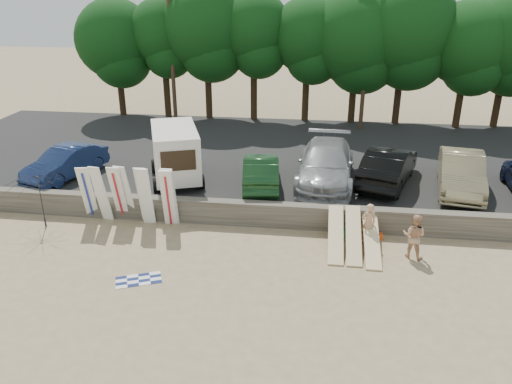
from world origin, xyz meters
TOP-DOWN VIEW (x-y plane):
  - ground at (0.00, 0.00)m, footprint 120.00×120.00m
  - seawall at (0.00, 3.00)m, footprint 44.00×0.50m
  - parking_lot at (0.00, 10.50)m, footprint 44.00×14.50m
  - treeline at (0.84, 17.51)m, footprint 33.83×6.35m
  - utility_poles at (2.00, 16.00)m, footprint 25.80×0.26m
  - box_trailer at (-7.03, 5.77)m, footprint 3.19×4.33m
  - car_0 at (-12.28, 5.43)m, footprint 2.75×4.63m
  - car_1 at (-3.06, 5.55)m, footprint 2.06×4.55m
  - car_2 at (-0.18, 6.39)m, footprint 2.76×6.19m
  - car_3 at (2.63, 6.58)m, footprint 3.28×5.39m
  - car_4 at (5.70, 6.15)m, footprint 2.63×5.31m
  - surfboard_upright_0 at (-9.85, 2.49)m, footprint 0.63×0.90m
  - surfboard_upright_1 at (-9.24, 2.42)m, footprint 0.60×0.73m
  - surfboard_upright_2 at (-8.56, 2.55)m, footprint 0.50×0.73m
  - surfboard_upright_3 at (-8.29, 2.64)m, footprint 0.60×0.75m
  - surfboard_upright_4 at (-7.45, 2.51)m, footprint 0.51×0.63m
  - surfboard_upright_5 at (-7.34, 2.38)m, footprint 0.53×0.61m
  - surfboard_upright_6 at (-6.37, 2.49)m, footprint 0.51×0.56m
  - surfboard_upright_7 at (-6.41, 2.36)m, footprint 0.56×0.68m
  - surfboard_low_0 at (0.25, 1.54)m, footprint 0.56×2.84m
  - surfboard_low_1 at (0.90, 1.53)m, footprint 0.56×2.83m
  - surfboard_low_2 at (1.57, 1.41)m, footprint 0.56×2.91m
  - beachgoer_a at (1.47, 2.10)m, footprint 0.67×0.54m
  - beachgoer_b at (3.00, 1.15)m, footprint 1.00×0.90m
  - cooler at (0.64, 2.40)m, footprint 0.45×0.40m
  - gear_bag at (1.95, 2.40)m, footprint 0.31×0.26m
  - beach_towel at (-6.32, -1.64)m, footprint 1.96×1.96m
  - beach_umbrella at (-11.44, 1.64)m, footprint 2.66×2.71m

SIDE VIEW (x-z plane):
  - ground at x=0.00m, z-range 0.00..0.00m
  - beach_towel at x=-6.32m, z-range 0.01..0.01m
  - gear_bag at x=1.95m, z-range 0.00..0.22m
  - cooler at x=0.64m, z-range 0.00..0.32m
  - parking_lot at x=0.00m, z-range 0.00..0.70m
  - surfboard_low_2 at x=1.57m, z-range 0.00..0.85m
  - seawall at x=0.00m, z-range 0.00..1.00m
  - surfboard_low_0 at x=0.25m, z-range 0.00..1.09m
  - surfboard_low_1 at x=0.90m, z-range 0.00..1.12m
  - beachgoer_a at x=1.47m, z-range 0.00..1.60m
  - beachgoer_b at x=3.00m, z-range 0.00..1.68m
  - beach_umbrella at x=-11.44m, z-range 0.00..2.31m
  - surfboard_upright_0 at x=-9.85m, z-range 0.00..2.50m
  - surfboard_upright_2 at x=-8.56m, z-range 0.00..2.53m
  - surfboard_upright_3 at x=-8.29m, z-range 0.00..2.54m
  - surfboard_upright_1 at x=-9.24m, z-range 0.00..2.54m
  - surfboard_upright_7 at x=-6.41m, z-range 0.00..2.55m
  - surfboard_upright_4 at x=-7.45m, z-range 0.00..2.55m
  - surfboard_upright_5 at x=-7.34m, z-range 0.00..2.56m
  - surfboard_upright_6 at x=-6.37m, z-range 0.00..2.56m
  - car_0 at x=-12.28m, z-range 0.70..2.14m
  - car_1 at x=-3.06m, z-range 0.70..2.15m
  - car_4 at x=5.70m, z-range 0.70..2.37m
  - car_3 at x=2.63m, z-range 0.70..2.38m
  - car_2 at x=-0.18m, z-range 0.70..2.46m
  - box_trailer at x=-7.03m, z-range 0.85..3.33m
  - utility_poles at x=2.00m, z-range 0.93..9.93m
  - treeline at x=0.84m, z-range 1.70..10.77m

